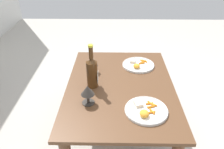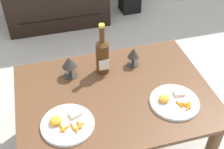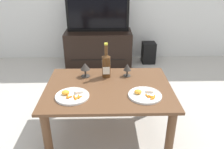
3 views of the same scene
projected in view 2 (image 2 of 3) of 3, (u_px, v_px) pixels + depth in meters
The scene contains 7 objects.
ground_plane at pixel (114, 145), 2.02m from camera, with size 6.40×6.40×0.00m, color #B7B2A8.
dining_table at pixel (115, 104), 1.74m from camera, with size 1.11×0.81×0.50m.
wine_bottle at pixel (102, 55), 1.75m from camera, with size 0.08×0.08×0.34m.
goblet_left at pixel (69, 63), 1.74m from camera, with size 0.09×0.09×0.14m.
goblet_right at pixel (133, 54), 1.82m from camera, with size 0.07×0.07×0.13m.
dinner_plate_left at pixel (67, 124), 1.50m from camera, with size 0.28×0.28×0.05m.
dinner_plate_right at pixel (174, 101), 1.62m from camera, with size 0.28×0.28×0.05m.
Camera 2 is at (-0.33, -1.15, 1.69)m, focal length 47.15 mm.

